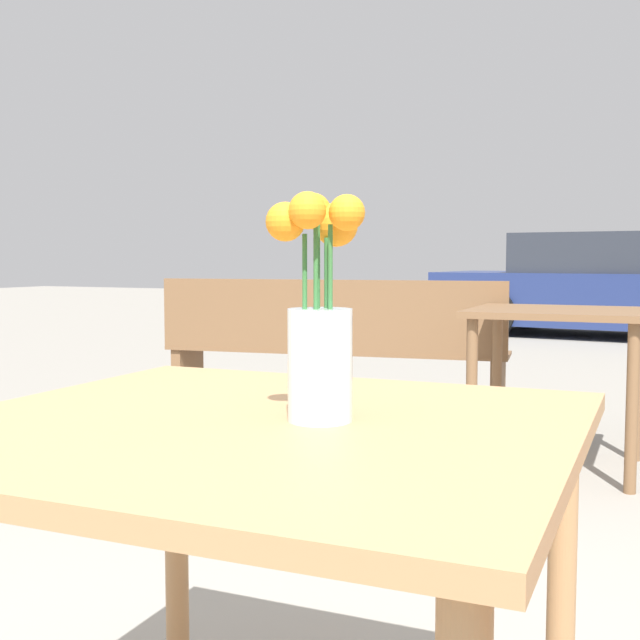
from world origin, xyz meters
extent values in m
cube|color=tan|center=(0.00, 0.00, 0.72)|extent=(0.95, 0.92, 0.03)
cylinder|color=tan|center=(-0.42, 0.37, 0.35)|extent=(0.05, 0.05, 0.70)
cylinder|color=tan|center=(0.39, 0.40, 0.35)|extent=(0.05, 0.05, 0.70)
cylinder|color=silver|center=(0.09, 0.03, 0.81)|extent=(0.09, 0.09, 0.16)
cylinder|color=silver|center=(0.09, 0.03, 0.78)|extent=(0.08, 0.08, 0.09)
cylinder|color=#337038|center=(0.11, 0.02, 0.88)|extent=(0.01, 0.01, 0.28)
sphere|color=orange|center=(0.14, 0.02, 1.03)|extent=(0.05, 0.05, 0.05)
cylinder|color=#337038|center=(0.09, 0.04, 0.87)|extent=(0.01, 0.01, 0.26)
sphere|color=orange|center=(0.09, 0.07, 1.02)|extent=(0.07, 0.07, 0.07)
cylinder|color=#337038|center=(0.08, 0.04, 0.88)|extent=(0.01, 0.01, 0.28)
sphere|color=orange|center=(0.06, 0.06, 1.04)|extent=(0.05, 0.05, 0.05)
cylinder|color=#337038|center=(0.07, 0.01, 0.87)|extent=(0.01, 0.01, 0.26)
sphere|color=orange|center=(0.05, -0.01, 1.02)|extent=(0.06, 0.06, 0.06)
cylinder|color=#337038|center=(0.09, 0.01, 0.88)|extent=(0.01, 0.01, 0.28)
sphere|color=orange|center=(0.09, -0.02, 1.04)|extent=(0.05, 0.05, 0.05)
cube|color=brown|center=(-1.31, 3.16, 0.44)|extent=(2.01, 0.66, 0.02)
cube|color=brown|center=(-1.29, 3.00, 0.65)|extent=(1.96, 0.34, 0.40)
cube|color=brown|center=(-2.23, 3.02, 0.21)|extent=(0.11, 0.33, 0.43)
cube|color=brown|center=(-0.39, 3.30, 0.21)|extent=(0.11, 0.33, 0.43)
cube|color=brown|center=(0.01, 2.74, 0.72)|extent=(0.81, 0.74, 0.03)
cylinder|color=brown|center=(-0.31, 2.43, 0.35)|extent=(0.05, 0.05, 0.71)
cylinder|color=brown|center=(0.35, 2.46, 0.35)|extent=(0.05, 0.05, 0.71)
cylinder|color=brown|center=(-0.33, 3.01, 0.35)|extent=(0.05, 0.05, 0.71)
cylinder|color=brown|center=(0.33, 3.04, 0.35)|extent=(0.05, 0.05, 0.71)
cube|color=navy|center=(-0.31, 9.45, 0.46)|extent=(4.51, 1.99, 0.65)
cube|color=#2D333D|center=(-0.31, 9.45, 1.03)|extent=(2.53, 1.70, 0.49)
cylinder|color=black|center=(-1.73, 8.78, 0.30)|extent=(0.61, 0.23, 0.60)
cylinder|color=black|center=(-1.60, 10.34, 0.30)|extent=(0.61, 0.23, 0.60)
camera|label=1|loc=(0.59, -1.02, 0.97)|focal=45.00mm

